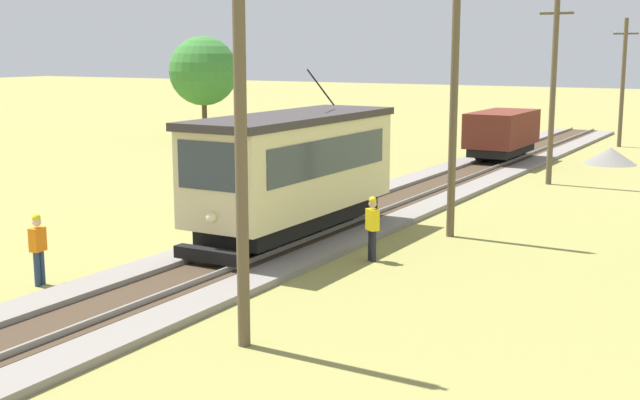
{
  "coord_description": "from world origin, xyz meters",
  "views": [
    {
      "loc": [
        12.73,
        1.0,
        5.67
      ],
      "look_at": [
        0.75,
        21.9,
        1.3
      ],
      "focal_mm": 46.54,
      "sensor_mm": 36.0,
      "label": 1
    }
  ],
  "objects_px": {
    "gravel_pile": "(610,156)",
    "freight_car": "(502,133)",
    "utility_pole_distant": "(623,81)",
    "track_worker": "(38,246)",
    "red_tram": "(294,169)",
    "utility_pole_near_tram": "(241,134)",
    "tree_right_near": "(203,71)",
    "utility_pole_mid": "(454,95)",
    "second_worker": "(372,226)",
    "utility_pole_far": "(553,86)"
  },
  "relations": [
    {
      "from": "utility_pole_distant",
      "to": "tree_right_near",
      "type": "height_order",
      "value": "utility_pole_distant"
    },
    {
      "from": "gravel_pile",
      "to": "tree_right_near",
      "type": "height_order",
      "value": "tree_right_near"
    },
    {
      "from": "freight_car",
      "to": "red_tram",
      "type": "bearing_deg",
      "value": -89.99
    },
    {
      "from": "tree_right_near",
      "to": "utility_pole_far",
      "type": "bearing_deg",
      "value": -16.03
    },
    {
      "from": "utility_pole_far",
      "to": "track_worker",
      "type": "relative_size",
      "value": 4.55
    },
    {
      "from": "utility_pole_far",
      "to": "second_worker",
      "type": "xyz_separation_m",
      "value": [
        -0.75,
        -15.52,
        -3.18
      ]
    },
    {
      "from": "utility_pole_distant",
      "to": "track_worker",
      "type": "bearing_deg",
      "value": -100.14
    },
    {
      "from": "utility_pole_far",
      "to": "utility_pole_distant",
      "type": "relative_size",
      "value": 1.09
    },
    {
      "from": "red_tram",
      "to": "utility_pole_distant",
      "type": "relative_size",
      "value": 1.14
    },
    {
      "from": "utility_pole_near_tram",
      "to": "utility_pole_far",
      "type": "distance_m",
      "value": 22.65
    },
    {
      "from": "utility_pole_near_tram",
      "to": "tree_right_near",
      "type": "height_order",
      "value": "utility_pole_near_tram"
    },
    {
      "from": "freight_car",
      "to": "utility_pole_distant",
      "type": "distance_m",
      "value": 11.44
    },
    {
      "from": "track_worker",
      "to": "second_worker",
      "type": "height_order",
      "value": "same"
    },
    {
      "from": "gravel_pile",
      "to": "utility_pole_far",
      "type": "bearing_deg",
      "value": -97.53
    },
    {
      "from": "gravel_pile",
      "to": "tree_right_near",
      "type": "xyz_separation_m",
      "value": [
        -24.65,
        -1.07,
        3.92
      ]
    },
    {
      "from": "red_tram",
      "to": "freight_car",
      "type": "bearing_deg",
      "value": 90.01
    },
    {
      "from": "track_worker",
      "to": "utility_pole_distant",
      "type": "bearing_deg",
      "value": -106.62
    },
    {
      "from": "utility_pole_mid",
      "to": "track_worker",
      "type": "distance_m",
      "value": 12.58
    },
    {
      "from": "red_tram",
      "to": "utility_pole_near_tram",
      "type": "relative_size",
      "value": 1.06
    },
    {
      "from": "gravel_pile",
      "to": "freight_car",
      "type": "bearing_deg",
      "value": -153.06
    },
    {
      "from": "utility_pole_near_tram",
      "to": "gravel_pile",
      "type": "bearing_deg",
      "value": 88.05
    },
    {
      "from": "utility_pole_near_tram",
      "to": "track_worker",
      "type": "xyz_separation_m",
      "value": [
        -6.73,
        0.95,
        -3.14
      ]
    },
    {
      "from": "utility_pole_distant",
      "to": "second_worker",
      "type": "distance_m",
      "value": 31.6
    },
    {
      "from": "tree_right_near",
      "to": "utility_pole_distant",
      "type": "bearing_deg",
      "value": 21.2
    },
    {
      "from": "utility_pole_near_tram",
      "to": "red_tram",
      "type": "bearing_deg",
      "value": 115.3
    },
    {
      "from": "utility_pole_near_tram",
      "to": "tree_right_near",
      "type": "distance_m",
      "value": 37.73
    },
    {
      "from": "gravel_pile",
      "to": "tree_right_near",
      "type": "relative_size",
      "value": 0.4
    },
    {
      "from": "red_tram",
      "to": "gravel_pile",
      "type": "distance_m",
      "value": 23.05
    },
    {
      "from": "red_tram",
      "to": "gravel_pile",
      "type": "xyz_separation_m",
      "value": [
        4.84,
        22.47,
        -1.77
      ]
    },
    {
      "from": "freight_car",
      "to": "utility_pole_distant",
      "type": "xyz_separation_m",
      "value": [
        3.8,
        10.55,
        2.28
      ]
    },
    {
      "from": "utility_pole_distant",
      "to": "track_worker",
      "type": "xyz_separation_m",
      "value": [
        -6.73,
        -37.63,
        -2.85
      ]
    },
    {
      "from": "utility_pole_mid",
      "to": "utility_pole_distant",
      "type": "distance_m",
      "value": 27.55
    },
    {
      "from": "track_worker",
      "to": "gravel_pile",
      "type": "bearing_deg",
      "value": -111.22
    },
    {
      "from": "tree_right_near",
      "to": "red_tram",
      "type": "bearing_deg",
      "value": -47.19
    },
    {
      "from": "freight_car",
      "to": "second_worker",
      "type": "relative_size",
      "value": 2.91
    },
    {
      "from": "track_worker",
      "to": "utility_pole_far",
      "type": "bearing_deg",
      "value": -113.72
    },
    {
      "from": "red_tram",
      "to": "track_worker",
      "type": "distance_m",
      "value": 7.76
    },
    {
      "from": "gravel_pile",
      "to": "second_worker",
      "type": "xyz_separation_m",
      "value": [
        -1.79,
        -23.38,
        0.56
      ]
    },
    {
      "from": "utility_pole_far",
      "to": "freight_car",
      "type": "bearing_deg",
      "value": 125.16
    },
    {
      "from": "utility_pole_mid",
      "to": "gravel_pile",
      "type": "height_order",
      "value": "utility_pole_mid"
    },
    {
      "from": "freight_car",
      "to": "utility_pole_mid",
      "type": "height_order",
      "value": "utility_pole_mid"
    },
    {
      "from": "utility_pole_mid",
      "to": "utility_pole_distant",
      "type": "relative_size",
      "value": 1.13
    },
    {
      "from": "utility_pole_near_tram",
      "to": "utility_pole_distant",
      "type": "height_order",
      "value": "utility_pole_near_tram"
    },
    {
      "from": "red_tram",
      "to": "second_worker",
      "type": "distance_m",
      "value": 3.4
    },
    {
      "from": "gravel_pile",
      "to": "track_worker",
      "type": "xyz_separation_m",
      "value": [
        -7.77,
        -29.55,
        0.56
      ]
    },
    {
      "from": "tree_right_near",
      "to": "freight_car",
      "type": "bearing_deg",
      "value": -4.01
    },
    {
      "from": "utility_pole_distant",
      "to": "gravel_pile",
      "type": "relative_size",
      "value": 2.88
    },
    {
      "from": "track_worker",
      "to": "tree_right_near",
      "type": "xyz_separation_m",
      "value": [
        -16.88,
        28.47,
        3.36
      ]
    },
    {
      "from": "utility_pole_near_tram",
      "to": "gravel_pile",
      "type": "distance_m",
      "value": 30.74
    },
    {
      "from": "red_tram",
      "to": "freight_car",
      "type": "xyz_separation_m",
      "value": [
        -0.0,
        20.01,
        -0.64
      ]
    }
  ]
}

